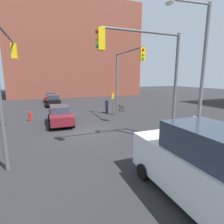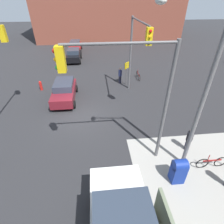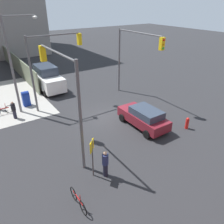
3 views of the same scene
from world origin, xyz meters
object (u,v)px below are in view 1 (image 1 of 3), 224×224
traffic_signal_nw_corner (125,72)px  traffic_signal_ne_corner (149,68)px  hatchback_black (53,100)px  bicycle_leaning_on_fence (219,138)px  coupe_red (51,97)px  bicycle_at_crosswalk (121,108)px  fire_hydrant (30,116)px  pedestrian_crossing (107,106)px  pedestrian_waiting (193,127)px  sedan_maroon (60,115)px  street_lamp_corner (198,66)px  van_white_delivery (205,168)px  mailbox_blue (201,139)px  traffic_signal_se_corner (6,66)px

traffic_signal_nw_corner → traffic_signal_ne_corner: bearing=-15.0°
hatchback_black → bicycle_leaning_on_fence: hatchback_black is taller
coupe_red → bicycle_at_crosswalk: bearing=32.4°
traffic_signal_ne_corner → bicycle_at_crosswalk: bearing=163.4°
traffic_signal_nw_corner → hatchback_black: traffic_signal_nw_corner is taller
traffic_signal_ne_corner → traffic_signal_nw_corner: bearing=165.0°
traffic_signal_ne_corner → hatchback_black: 19.23m
fire_hydrant → pedestrian_crossing: size_ratio=0.55×
fire_hydrant → traffic_signal_ne_corner: bearing=35.7°
hatchback_black → bicycle_at_crosswalk: size_ratio=2.20×
hatchback_black → pedestrian_waiting: (18.07, 8.15, -0.04)m
hatchback_black → sedan_maroon: bearing=0.2°
sedan_maroon → street_lamp_corner: bearing=41.2°
traffic_signal_ne_corner → van_white_delivery: (4.73, -0.84, -3.32)m
coupe_red → pedestrian_crossing: 14.43m
pedestrian_waiting → coupe_red: bearing=165.0°
mailbox_blue → bicycle_leaning_on_fence: (-0.60, 2.20, -0.42)m
mailbox_blue → pedestrian_waiting: 2.50m
traffic_signal_nw_corner → pedestrian_crossing: size_ratio=3.83×
sedan_maroon → hatchback_black: same height
van_white_delivery → street_lamp_corner: bearing=138.2°
traffic_signal_se_corner → hatchback_black: size_ratio=1.69×
traffic_signal_nw_corner → hatchback_black: 13.52m
coupe_red → bicycle_at_crosswalk: (12.29, 7.80, -0.50)m
traffic_signal_se_corner → fire_hydrant: bearing=177.6°
street_lamp_corner → hatchback_black: (-19.03, -7.08, -3.86)m
fire_hydrant → coupe_red: bearing=170.4°
traffic_signal_se_corner → van_white_delivery: 10.07m
traffic_signal_nw_corner → pedestrian_crossing: 5.08m
traffic_signal_ne_corner → fire_hydrant: bearing=-144.3°
sedan_maroon → pedestrian_crossing: pedestrian_crossing is taller
traffic_signal_ne_corner → hatchback_black: (-18.37, -4.29, -3.76)m
hatchback_black → traffic_signal_se_corner: bearing=-10.1°
pedestrian_waiting → mailbox_blue: bearing=-71.4°
pedestrian_crossing → pedestrian_waiting: bearing=-0.1°
traffic_signal_se_corner → bicycle_leaning_on_fence: traffic_signal_se_corner is taller
fire_hydrant → van_white_delivery: van_white_delivery is taller
traffic_signal_se_corner → bicycle_at_crosswalk: bearing=130.4°
traffic_signal_nw_corner → traffic_signal_se_corner: size_ratio=1.00×
hatchback_black → coupe_red: bearing=-178.3°
sedan_maroon → hatchback_black: bearing=-179.8°
coupe_red → bicycle_leaning_on_fence: coupe_red is taller
pedestrian_waiting → sedan_maroon: bearing=-165.7°
mailbox_blue → pedestrian_waiting: bearing=143.1°
fire_hydrant → pedestrian_crossing: pedestrian_crossing is taller
traffic_signal_se_corner → pedestrian_waiting: traffic_signal_se_corner is taller
fire_hydrant → van_white_delivery: size_ratio=0.17×
traffic_signal_ne_corner → pedestrian_crossing: traffic_signal_ne_corner is taller
traffic_signal_nw_corner → fire_hydrant: bearing=-106.4°
mailbox_blue → sedan_maroon: size_ratio=0.33×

